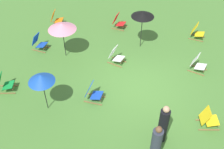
# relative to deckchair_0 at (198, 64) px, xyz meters

# --- Properties ---
(ground_plane) EXTENTS (40.00, 40.00, 0.00)m
(ground_plane) POSITION_rel_deckchair_0_xyz_m (-1.72, 2.27, -0.37)
(ground_plane) COLOR #477A33
(deckchair_0) EXTENTS (0.67, 0.86, 0.83)m
(deckchair_0) POSITION_rel_deckchair_0_xyz_m (0.00, 0.00, 0.00)
(deckchair_0) COLOR olive
(deckchair_0) RESTS_ON ground
(deckchair_3) EXTENTS (0.65, 0.86, 0.83)m
(deckchair_3) POSITION_rel_deckchair_0_xyz_m (-3.12, 7.65, 0.00)
(deckchair_3) COLOR olive
(deckchair_3) RESTS_ON ground
(deckchair_4) EXTENTS (0.56, 0.81, 0.83)m
(deckchair_4) POSITION_rel_deckchair_0_xyz_m (-0.15, 7.49, 0.00)
(deckchair_4) COLOR olive
(deckchair_4) RESTS_ON ground
(deckchair_5) EXTENTS (0.63, 0.85, 0.83)m
(deckchair_5) POSITION_rel_deckchair_0_xyz_m (-3.07, -0.38, 0.00)
(deckchair_5) COLOR olive
(deckchair_5) RESTS_ON ground
(deckchair_6) EXTENTS (0.51, 0.78, 0.83)m
(deckchair_6) POSITION_rel_deckchair_0_xyz_m (-2.79, 3.98, 0.00)
(deckchair_6) COLOR olive
(deckchair_6) RESTS_ON ground
(deckchair_7) EXTENTS (0.60, 0.83, 0.83)m
(deckchair_7) POSITION_rel_deckchair_0_xyz_m (2.65, 4.17, 0.00)
(deckchair_7) COLOR olive
(deckchair_7) RESTS_ON ground
(deckchair_8) EXTENTS (0.67, 0.86, 0.83)m
(deckchair_8) POSITION_rel_deckchair_0_xyz_m (-0.29, 3.63, 0.00)
(deckchair_8) COLOR olive
(deckchair_8) RESTS_ON ground
(deckchair_10) EXTENTS (0.59, 0.83, 0.83)m
(deckchair_10) POSITION_rel_deckchair_0_xyz_m (2.17, 7.55, 0.00)
(deckchair_10) COLOR olive
(deckchair_10) RESTS_ON ground
(deckchair_11) EXTENTS (0.60, 0.83, 0.83)m
(deckchair_11) POSITION_rel_deckchair_0_xyz_m (2.61, 0.05, 0.00)
(deckchair_11) COLOR olive
(deckchair_11) RESTS_ON ground
(umbrella_0) EXTENTS (1.06, 1.06, 1.92)m
(umbrella_0) POSITION_rel_deckchair_0_xyz_m (1.21, 2.73, 1.42)
(umbrella_0) COLOR black
(umbrella_0) RESTS_ON ground
(umbrella_1) EXTENTS (1.27, 1.27, 1.76)m
(umbrella_1) POSITION_rel_deckchair_0_xyz_m (-0.36, 6.06, 1.24)
(umbrella_1) COLOR black
(umbrella_1) RESTS_ON ground
(umbrella_2) EXTENTS (0.96, 0.96, 1.71)m
(umbrella_2) POSITION_rel_deckchair_0_xyz_m (-3.63, 5.56, 1.19)
(umbrella_2) COLOR black
(umbrella_2) RESTS_ON ground
(person_0) EXTENTS (0.37, 0.37, 1.70)m
(person_0) POSITION_rel_deckchair_0_xyz_m (-4.90, 1.32, 0.43)
(person_0) COLOR #333847
(person_0) RESTS_ON ground
(person_1) EXTENTS (0.44, 0.44, 1.67)m
(person_1) POSITION_rel_deckchair_0_xyz_m (-4.04, 1.17, 0.41)
(person_1) COLOR black
(person_1) RESTS_ON ground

